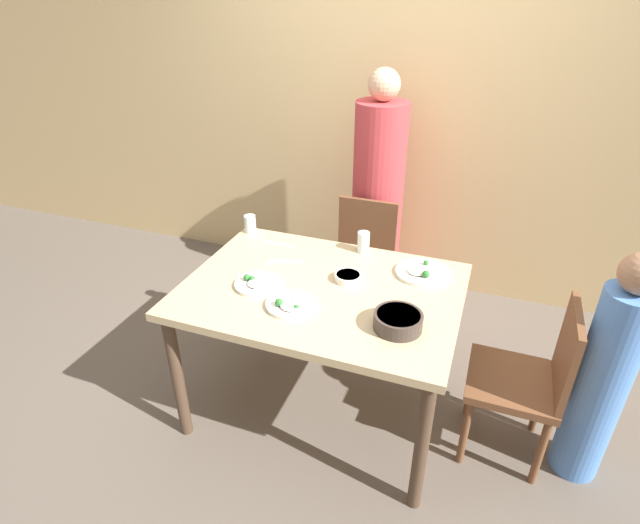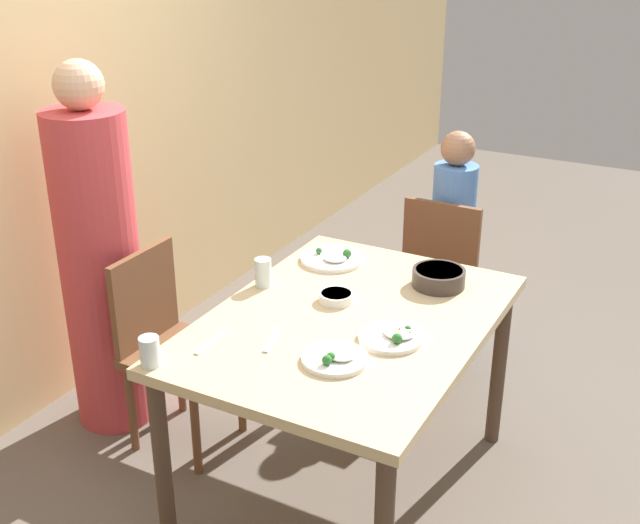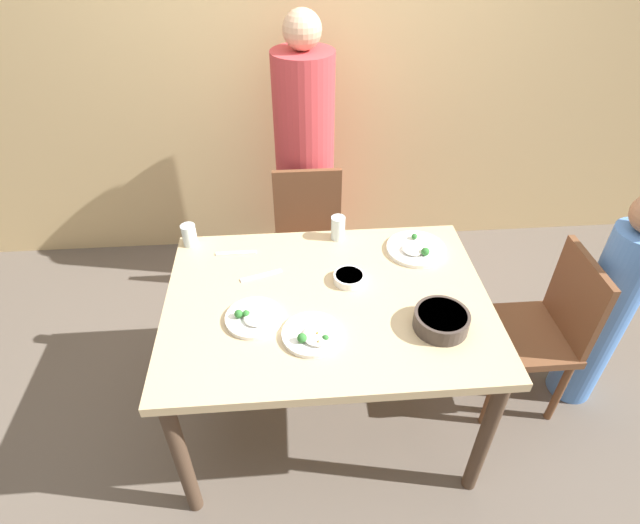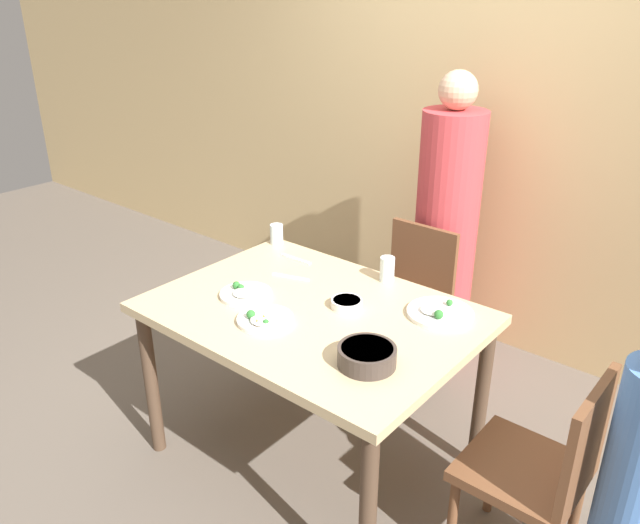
{
  "view_description": "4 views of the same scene",
  "coord_description": "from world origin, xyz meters",
  "px_view_note": "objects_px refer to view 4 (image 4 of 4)",
  "views": [
    {
      "loc": [
        0.69,
        -1.89,
        2.04
      ],
      "look_at": [
        -0.03,
        0.05,
        0.88
      ],
      "focal_mm": 28.0,
      "sensor_mm": 36.0,
      "label": 1
    },
    {
      "loc": [
        -2.3,
        -1.12,
        2.12
      ],
      "look_at": [
        -0.03,
        0.1,
        0.98
      ],
      "focal_mm": 45.0,
      "sensor_mm": 36.0,
      "label": 2
    },
    {
      "loc": [
        -0.15,
        -1.47,
        2.13
      ],
      "look_at": [
        -0.03,
        -0.0,
        0.96
      ],
      "focal_mm": 28.0,
      "sensor_mm": 36.0,
      "label": 3
    },
    {
      "loc": [
        1.46,
        -1.71,
        1.99
      ],
      "look_at": [
        -0.01,
        0.06,
        0.96
      ],
      "focal_mm": 35.0,
      "sensor_mm": 36.0,
      "label": 4
    }
  ],
  "objects_px": {
    "person_adult": "(445,234)",
    "bowl_curry": "(367,356)",
    "person_child": "(635,489)",
    "chair_adult_spot": "(409,301)",
    "glass_water_tall": "(387,269)",
    "chair_child_spot": "(542,469)",
    "plate_rice_adult": "(245,294)"
  },
  "relations": [
    {
      "from": "person_child",
      "to": "bowl_curry",
      "type": "relative_size",
      "value": 5.59
    },
    {
      "from": "chair_child_spot",
      "to": "glass_water_tall",
      "type": "bearing_deg",
      "value": -111.84
    },
    {
      "from": "person_adult",
      "to": "bowl_curry",
      "type": "distance_m",
      "value": 1.41
    },
    {
      "from": "chair_adult_spot",
      "to": "person_child",
      "type": "distance_m",
      "value": 1.51
    },
    {
      "from": "person_child",
      "to": "bowl_curry",
      "type": "xyz_separation_m",
      "value": [
        -0.86,
        -0.24,
        0.26
      ]
    },
    {
      "from": "bowl_curry",
      "to": "plate_rice_adult",
      "type": "height_order",
      "value": "bowl_curry"
    },
    {
      "from": "chair_adult_spot",
      "to": "glass_water_tall",
      "type": "bearing_deg",
      "value": -73.89
    },
    {
      "from": "bowl_curry",
      "to": "person_adult",
      "type": "bearing_deg",
      "value": 108.1
    },
    {
      "from": "person_adult",
      "to": "plate_rice_adult",
      "type": "height_order",
      "value": "person_adult"
    },
    {
      "from": "chair_adult_spot",
      "to": "chair_child_spot",
      "type": "relative_size",
      "value": 1.0
    },
    {
      "from": "bowl_curry",
      "to": "plate_rice_adult",
      "type": "relative_size",
      "value": 0.94
    },
    {
      "from": "person_adult",
      "to": "glass_water_tall",
      "type": "distance_m",
      "value": 0.75
    },
    {
      "from": "chair_child_spot",
      "to": "person_child",
      "type": "distance_m",
      "value": 0.29
    },
    {
      "from": "person_child",
      "to": "person_adult",
      "type": "bearing_deg",
      "value": 139.74
    },
    {
      "from": "person_adult",
      "to": "bowl_curry",
      "type": "bearing_deg",
      "value": -71.9
    },
    {
      "from": "person_adult",
      "to": "glass_water_tall",
      "type": "relative_size",
      "value": 14.09
    },
    {
      "from": "person_adult",
      "to": "person_child",
      "type": "height_order",
      "value": "person_adult"
    },
    {
      "from": "bowl_curry",
      "to": "glass_water_tall",
      "type": "xyz_separation_m",
      "value": [
        -0.32,
        0.6,
        0.02
      ]
    },
    {
      "from": "chair_adult_spot",
      "to": "glass_water_tall",
      "type": "relative_size",
      "value": 7.48
    },
    {
      "from": "chair_child_spot",
      "to": "person_child",
      "type": "height_order",
      "value": "person_child"
    },
    {
      "from": "bowl_curry",
      "to": "plate_rice_adult",
      "type": "bearing_deg",
      "value": 172.59
    },
    {
      "from": "person_adult",
      "to": "plate_rice_adult",
      "type": "xyz_separation_m",
      "value": [
        -0.26,
        -1.25,
        0.04
      ]
    },
    {
      "from": "bowl_curry",
      "to": "glass_water_tall",
      "type": "bearing_deg",
      "value": 118.27
    },
    {
      "from": "chair_child_spot",
      "to": "plate_rice_adult",
      "type": "distance_m",
      "value": 1.33
    },
    {
      "from": "person_adult",
      "to": "bowl_curry",
      "type": "xyz_separation_m",
      "value": [
        0.44,
        -1.34,
        0.07
      ]
    },
    {
      "from": "chair_child_spot",
      "to": "plate_rice_adult",
      "type": "relative_size",
      "value": 3.85
    },
    {
      "from": "person_adult",
      "to": "chair_child_spot",
      "type": "bearing_deg",
      "value": -47.25
    },
    {
      "from": "glass_water_tall",
      "to": "person_adult",
      "type": "bearing_deg",
      "value": 98.79
    },
    {
      "from": "person_adult",
      "to": "plate_rice_adult",
      "type": "bearing_deg",
      "value": -101.89
    },
    {
      "from": "person_child",
      "to": "glass_water_tall",
      "type": "bearing_deg",
      "value": 163.02
    },
    {
      "from": "chair_adult_spot",
      "to": "person_adult",
      "type": "xyz_separation_m",
      "value": [
        0.0,
        0.34,
        0.27
      ]
    },
    {
      "from": "bowl_curry",
      "to": "plate_rice_adult",
      "type": "distance_m",
      "value": 0.71
    }
  ]
}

